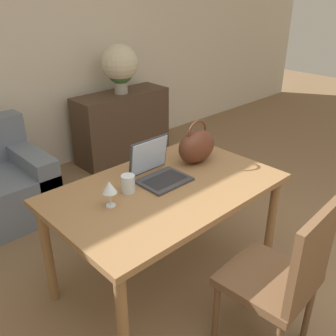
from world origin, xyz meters
TOP-DOWN VIEW (x-y plane):
  - wall_back at (0.00, 3.03)m, footprint 10.00×0.06m
  - dining_table at (-0.10, 0.81)m, footprint 1.42×0.89m
  - chair at (-0.05, -0.01)m, footprint 0.47×0.47m
  - sideboard at (0.96, 2.69)m, footprint 1.11×0.40m
  - laptop at (-0.07, 0.93)m, footprint 0.31×0.29m
  - drinking_glass at (-0.31, 0.91)m, footprint 0.08×0.08m
  - wine_glass at (-0.48, 0.85)m, footprint 0.08×0.08m
  - handbag at (0.30, 0.92)m, footprint 0.31×0.18m
  - flower_vase at (0.96, 2.66)m, footprint 0.39×0.39m

SIDE VIEW (x-z plane):
  - sideboard at x=0.96m, z-range 0.00..0.78m
  - chair at x=-0.05m, z-range 0.06..1.01m
  - dining_table at x=-0.10m, z-range 0.29..1.03m
  - drinking_glass at x=-0.31m, z-range 0.74..0.85m
  - laptop at x=-0.07m, z-range 0.69..0.94m
  - wine_glass at x=-0.48m, z-range 0.78..0.94m
  - handbag at x=0.30m, z-range 0.71..1.02m
  - flower_vase at x=0.96m, z-range 0.81..1.34m
  - wall_back at x=0.00m, z-range 0.00..2.70m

